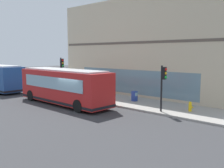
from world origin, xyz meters
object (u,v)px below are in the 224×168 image
object	(u,v)px
traffic_light_near_corner	(163,80)
fire_hydrant	(190,106)
pedestrian_walking_along_curb	(88,84)
traffic_light_down_block	(62,69)
pedestrian_near_hydrant	(103,85)
city_bus_nearside	(64,87)
newspaper_vending_box	(134,96)

from	to	relation	value
traffic_light_near_corner	fire_hydrant	bearing A→B (deg)	-44.29
traffic_light_near_corner	pedestrian_walking_along_curb	distance (m)	11.27
traffic_light_down_block	fire_hydrant	distance (m)	13.93
pedestrian_near_hydrant	pedestrian_walking_along_curb	bearing A→B (deg)	108.26
pedestrian_near_hydrant	city_bus_nearside	bearing A→B (deg)	-170.65
fire_hydrant	newspaper_vending_box	world-z (taller)	newspaper_vending_box
city_bus_nearside	traffic_light_near_corner	bearing A→B (deg)	-71.71
city_bus_nearside	traffic_light_near_corner	size ratio (longest dim) A/B	2.96
traffic_light_near_corner	pedestrian_walking_along_curb	size ratio (longest dim) A/B	2.04
city_bus_nearside	pedestrian_near_hydrant	distance (m)	5.96
traffic_light_near_corner	fire_hydrant	size ratio (longest dim) A/B	4.60
city_bus_nearside	fire_hydrant	size ratio (longest dim) A/B	13.63
city_bus_nearside	traffic_light_near_corner	world-z (taller)	traffic_light_near_corner
city_bus_nearside	newspaper_vending_box	bearing A→B (deg)	-41.88
city_bus_nearside	pedestrian_walking_along_curb	xyz separation A→B (m)	(5.31, 2.62, -0.44)
traffic_light_near_corner	pedestrian_near_hydrant	bearing A→B (deg)	71.30
city_bus_nearside	fire_hydrant	xyz separation A→B (m)	(4.23, -9.73, -1.04)
traffic_light_down_block	newspaper_vending_box	xyz separation A→B (m)	(1.93, -8.14, -2.22)
traffic_light_down_block	fire_hydrant	xyz separation A→B (m)	(1.47, -13.66, -2.31)
traffic_light_down_block	traffic_light_near_corner	bearing A→B (deg)	-90.14
pedestrian_walking_along_curb	traffic_light_near_corner	bearing A→B (deg)	-103.34
pedestrian_near_hydrant	newspaper_vending_box	bearing A→B (deg)	-102.76
fire_hydrant	traffic_light_near_corner	bearing A→B (deg)	135.71
traffic_light_near_corner	traffic_light_down_block	world-z (taller)	traffic_light_down_block
city_bus_nearside	traffic_light_near_corner	distance (m)	8.76
city_bus_nearside	traffic_light_down_block	world-z (taller)	traffic_light_down_block
pedestrian_near_hydrant	pedestrian_walking_along_curb	size ratio (longest dim) A/B	0.97
traffic_light_down_block	fire_hydrant	size ratio (longest dim) A/B	5.17
traffic_light_near_corner	traffic_light_down_block	size ratio (longest dim) A/B	0.89
city_bus_nearside	traffic_light_down_block	xyz separation A→B (m)	(2.76, 3.93, 1.27)
newspaper_vending_box	pedestrian_walking_along_curb	bearing A→B (deg)	84.75
city_bus_nearside	pedestrian_walking_along_curb	distance (m)	5.94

